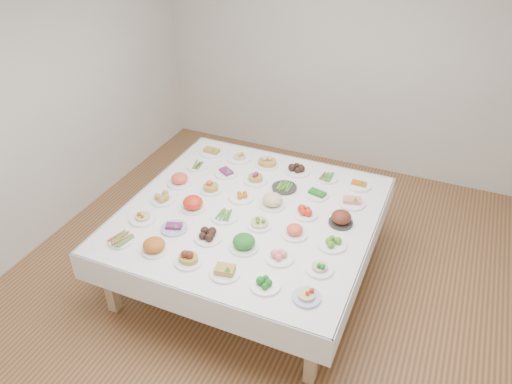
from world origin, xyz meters
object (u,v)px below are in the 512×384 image
at_px(dish_0, 121,239).
at_px(dish_35, 359,183).
at_px(dish_18, 179,178).
at_px(display_table, 250,218).

bearing_deg(dish_0, dish_35, 45.29).
bearing_deg(dish_0, dish_18, 90.74).
relative_size(display_table, dish_18, 9.34).
xyz_separation_m(dish_18, dish_35, (1.66, 0.67, -0.03)).
bearing_deg(dish_18, dish_0, -89.26).
distance_m(display_table, dish_18, 0.86).
relative_size(display_table, dish_35, 9.19).
distance_m(dish_0, dish_35, 2.34).
distance_m(dish_18, dish_35, 1.79).
height_order(display_table, dish_35, dish_35).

